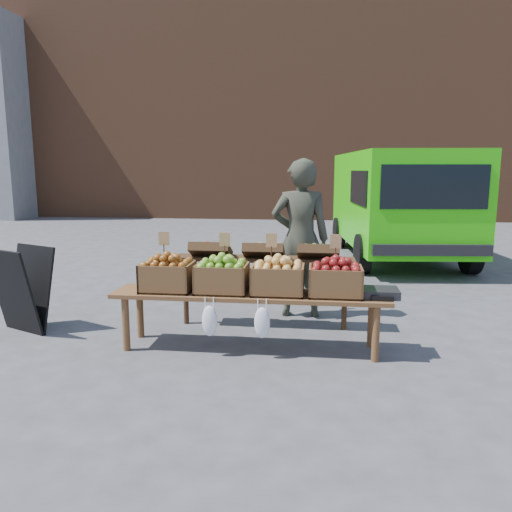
% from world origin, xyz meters
% --- Properties ---
extents(ground, '(80.00, 80.00, 0.00)m').
position_xyz_m(ground, '(0.00, 0.00, 0.00)').
color(ground, '#4B4B4E').
extents(brick_building, '(24.00, 4.00, 10.00)m').
position_xyz_m(brick_building, '(0.00, 15.00, 5.00)').
color(brick_building, brown).
rests_on(brick_building, ground).
extents(delivery_van, '(2.56, 4.82, 2.08)m').
position_xyz_m(delivery_van, '(1.95, 5.56, 1.04)').
color(delivery_van, '#2AD40A').
rests_on(delivery_van, ground).
extents(vendor, '(0.72, 0.50, 1.89)m').
position_xyz_m(vendor, '(0.19, 1.39, 0.95)').
color(vendor, '#33372A').
rests_on(vendor, ground).
extents(chalkboard_sign, '(0.71, 0.57, 0.95)m').
position_xyz_m(chalkboard_sign, '(-2.79, 0.41, 0.48)').
color(chalkboard_sign, black).
rests_on(chalkboard_sign, ground).
extents(back_table, '(2.10, 0.44, 1.04)m').
position_xyz_m(back_table, '(-0.19, 0.89, 0.52)').
color(back_table, '#3A2615').
rests_on(back_table, ground).
extents(display_bench, '(2.70, 0.56, 0.57)m').
position_xyz_m(display_bench, '(-0.25, 0.17, 0.28)').
color(display_bench, brown).
rests_on(display_bench, ground).
extents(crate_golden_apples, '(0.50, 0.40, 0.28)m').
position_xyz_m(crate_golden_apples, '(-1.08, 0.17, 0.71)').
color(crate_golden_apples, brown).
rests_on(crate_golden_apples, display_bench).
extents(crate_russet_pears, '(0.50, 0.40, 0.28)m').
position_xyz_m(crate_russet_pears, '(-0.53, 0.17, 0.71)').
color(crate_russet_pears, '#4D8216').
rests_on(crate_russet_pears, display_bench).
extents(crate_red_apples, '(0.50, 0.40, 0.28)m').
position_xyz_m(crate_red_apples, '(0.02, 0.17, 0.71)').
color(crate_red_apples, gold).
rests_on(crate_red_apples, display_bench).
extents(crate_green_apples, '(0.50, 0.40, 0.28)m').
position_xyz_m(crate_green_apples, '(0.57, 0.17, 0.71)').
color(crate_green_apples, '#620616').
rests_on(crate_green_apples, display_bench).
extents(weighing_scale, '(0.34, 0.30, 0.08)m').
position_xyz_m(weighing_scale, '(1.00, 0.17, 0.61)').
color(weighing_scale, black).
rests_on(weighing_scale, display_bench).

